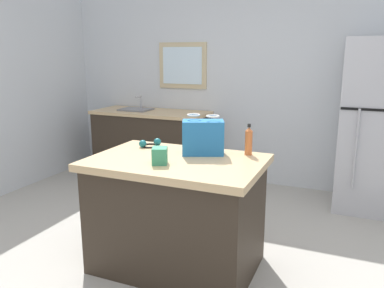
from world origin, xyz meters
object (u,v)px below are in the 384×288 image
(kitchen_island, at_px, (177,213))
(bottle, at_px, (249,141))
(ear_defenders, at_px, (150,144))
(small_box, at_px, (160,156))
(shopping_bag, at_px, (203,137))
(refrigerator, at_px, (381,127))

(kitchen_island, bearing_deg, bottle, 35.76)
(kitchen_island, xyz_separation_m, ear_defenders, (-0.37, 0.27, 0.46))
(small_box, distance_m, ear_defenders, 0.55)
(kitchen_island, bearing_deg, shopping_bag, 58.61)
(bottle, height_order, ear_defenders, bottle)
(bottle, xyz_separation_m, ear_defenders, (-0.84, -0.06, -0.09))
(kitchen_island, height_order, bottle, bottle)
(shopping_bag, relative_size, small_box, 2.98)
(bottle, bearing_deg, refrigerator, 57.63)
(shopping_bag, bearing_deg, refrigerator, 51.84)
(small_box, height_order, bottle, bottle)
(refrigerator, height_order, bottle, refrigerator)
(refrigerator, bearing_deg, small_box, -126.08)
(kitchen_island, height_order, shopping_bag, shopping_bag)
(bottle, bearing_deg, small_box, -135.73)
(kitchen_island, xyz_separation_m, shopping_bag, (0.13, 0.21, 0.57))
(refrigerator, distance_m, bottle, 1.86)
(small_box, bearing_deg, ear_defenders, 126.37)
(refrigerator, distance_m, small_box, 2.56)
(refrigerator, bearing_deg, bottle, -122.37)
(bottle, relative_size, ear_defenders, 1.16)
(bottle, bearing_deg, kitchen_island, -144.24)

